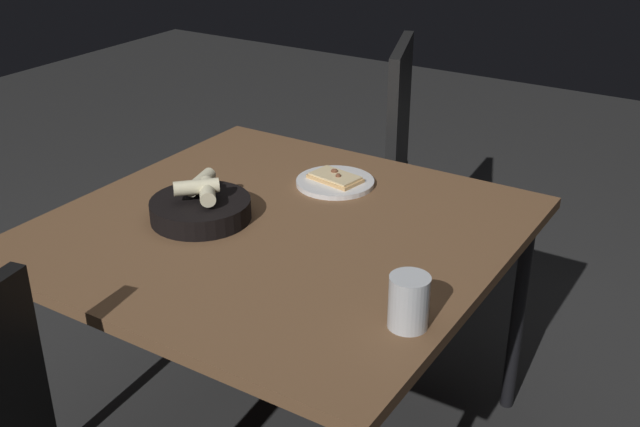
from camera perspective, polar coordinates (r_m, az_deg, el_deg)
name	(u,v)px	position (r m, az deg, el deg)	size (l,w,h in m)	color
dining_table	(280,243)	(2.02, -3.00, -2.15)	(1.13, 1.11, 0.70)	brown
pizza_plate	(335,181)	(2.22, 1.13, 2.40)	(0.22, 0.22, 0.04)	white
bread_basket	(201,207)	(2.03, -8.74, 0.47)	(0.26, 0.26, 0.11)	black
beer_glass	(409,305)	(1.58, 6.54, -6.69)	(0.08, 0.08, 0.11)	silver
chair_near	(367,159)	(2.83, 3.47, 4.05)	(0.56, 0.56, 0.97)	black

